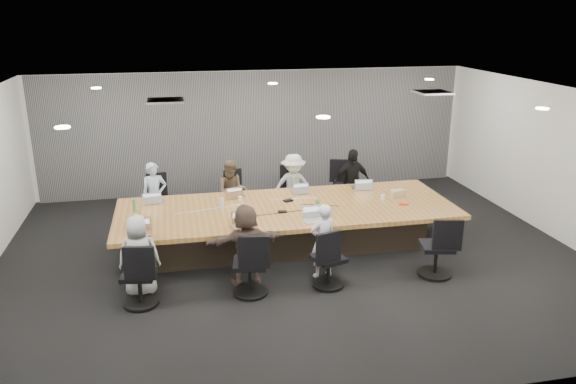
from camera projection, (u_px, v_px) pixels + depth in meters
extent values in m
cube|color=black|center=(293.00, 256.00, 9.80)|extent=(10.00, 8.00, 0.00)
cube|color=white|center=(293.00, 95.00, 8.93)|extent=(10.00, 8.00, 0.00)
cube|color=silver|center=(256.00, 131.00, 13.09)|extent=(10.00, 0.00, 2.80)
cube|color=silver|center=(379.00, 291.00, 5.64)|extent=(10.00, 0.00, 2.80)
cube|color=silver|center=(557.00, 163.00, 10.35)|extent=(0.00, 8.00, 2.80)
cube|color=slate|center=(257.00, 132.00, 13.01)|extent=(9.80, 0.04, 2.80)
cube|color=#372D21|center=(287.00, 228.00, 10.16)|extent=(4.80, 1.40, 0.66)
cube|color=#AF7A3C|center=(287.00, 209.00, 10.05)|extent=(6.00, 2.20, 0.08)
imported|color=#9DB2C9|center=(155.00, 196.00, 10.85)|extent=(0.54, 0.40, 1.33)
cube|color=#B2B2B7|center=(154.00, 201.00, 10.32)|extent=(0.37, 0.28, 0.02)
imported|color=brown|center=(232.00, 192.00, 11.16)|extent=(0.69, 0.57, 1.29)
cube|color=#8C6647|center=(236.00, 196.00, 10.61)|extent=(0.37, 0.30, 0.02)
imported|color=#AAB3AB|center=(293.00, 187.00, 11.39)|extent=(0.90, 0.55, 1.35)
cube|color=#B2B2B7|center=(299.00, 191.00, 10.86)|extent=(0.33, 0.24, 0.02)
imported|color=black|center=(351.00, 182.00, 11.63)|extent=(0.84, 0.41, 1.40)
cube|color=#B2B2B7|center=(360.00, 187.00, 11.10)|extent=(0.37, 0.27, 0.02)
imported|color=#ABABAB|center=(139.00, 255.00, 8.31)|extent=(0.62, 0.40, 1.26)
cube|color=#8C6647|center=(140.00, 234.00, 8.79)|extent=(0.35, 0.25, 0.02)
imported|color=brown|center=(246.00, 245.00, 8.62)|extent=(1.24, 0.49, 1.31)
cube|color=#8C6647|center=(241.00, 226.00, 9.10)|extent=(0.36, 0.27, 0.02)
imported|color=silver|center=(323.00, 241.00, 8.88)|extent=(0.51, 0.40, 1.23)
cube|color=#B2B2B7|center=(314.00, 221.00, 9.35)|extent=(0.35, 0.25, 0.02)
cylinder|color=#538C4F|center=(134.00, 205.00, 9.78)|extent=(0.08, 0.08, 0.22)
cylinder|color=#538C4F|center=(317.00, 207.00, 9.64)|extent=(0.09, 0.09, 0.26)
cylinder|color=silver|center=(222.00, 204.00, 9.85)|extent=(0.08, 0.08, 0.22)
cylinder|color=white|center=(240.00, 199.00, 10.31)|extent=(0.08, 0.08, 0.09)
cylinder|color=white|center=(383.00, 197.00, 10.38)|extent=(0.09, 0.09, 0.10)
cylinder|color=brown|center=(137.00, 221.00, 9.20)|extent=(0.11, 0.11, 0.12)
cube|color=black|center=(282.00, 212.00, 9.75)|extent=(0.14, 0.10, 0.03)
cube|color=black|center=(288.00, 200.00, 10.32)|extent=(0.19, 0.16, 0.03)
cube|color=black|center=(316.00, 208.00, 9.88)|extent=(0.16, 0.04, 0.06)
cube|color=tan|center=(397.00, 193.00, 10.56)|extent=(0.26, 0.19, 0.13)
cube|color=#CC4221|center=(403.00, 203.00, 10.15)|extent=(0.20, 0.16, 0.04)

